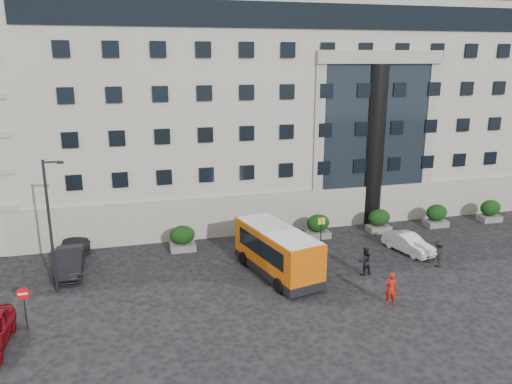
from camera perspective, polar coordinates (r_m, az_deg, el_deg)
The scene contains 21 objects.
ground at distance 30.30m, azimuth 1.14°, elevation -11.23°, with size 120.00×120.00×0.00m, color black.
civic_building at distance 50.16m, azimuth 0.86°, elevation 10.01°, with size 44.00×24.00×18.00m, color #A59E92.
entrance_column at distance 41.89m, azimuth 13.22°, elevation 5.16°, with size 1.80×1.80×13.00m, color black.
hedge_a at distance 36.30m, azimuth -8.40°, elevation -5.23°, with size 1.80×1.26×1.84m.
hedge_b at distance 37.17m, azimuth -0.39°, elevation -4.57°, with size 1.80×1.26×1.84m.
hedge_c at distance 38.73m, azimuth 7.09°, elevation -3.87°, with size 1.80×1.26×1.84m.
hedge_d at distance 40.89m, azimuth 13.89°, elevation -3.18°, with size 1.80×1.26×1.84m.
hedge_e at distance 43.56m, azimuth 19.91°, elevation -2.53°, with size 1.80×1.26×1.84m.
hedge_f at distance 46.67m, azimuth 25.18°, elevation -1.93°, with size 1.80×1.26×1.84m.
street_lamp at distance 30.79m, azimuth -22.41°, elevation -3.21°, with size 1.16×0.18×8.00m.
bus_stop_sign at distance 35.69m, azimuth 7.46°, elevation -4.18°, with size 0.50×0.08×2.52m.
no_entry_sign at distance 28.22m, azimuth -25.01°, elevation -11.10°, with size 0.64×0.16×2.32m.
minibus at distance 31.85m, azimuth 2.44°, elevation -6.60°, with size 4.09×7.64×3.03m.
red_truck at distance 43.11m, azimuth -20.62°, elevation -1.92°, with size 3.77×6.04×3.02m.
parked_car_b at distance 34.49m, azimuth -20.54°, elevation -7.46°, with size 1.63×4.69×1.54m, color black.
parked_car_c at distance 39.10m, azimuth -19.91°, elevation -4.84°, with size 2.00×4.91×1.43m, color black.
parked_car_d at distance 40.62m, azimuth -19.74°, elevation -3.99°, with size 2.58×5.61×1.56m, color black.
white_taxi at distance 37.29m, azimuth 17.02°, elevation -5.63°, with size 1.41×4.04×1.33m, color silver.
pedestrian_a at distance 29.27m, azimuth 15.16°, elevation -10.64°, with size 0.72×0.47×1.96m, color #9D180F.
pedestrian_b at distance 32.79m, azimuth 12.31°, elevation -7.71°, with size 0.89×0.70×1.84m, color black.
pedestrian_c at distance 35.34m, azimuth 20.14°, elevation -6.61°, with size 1.20×0.69×1.86m, color black.
Camera 1 is at (-7.54, -26.10, 13.42)m, focal length 35.00 mm.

